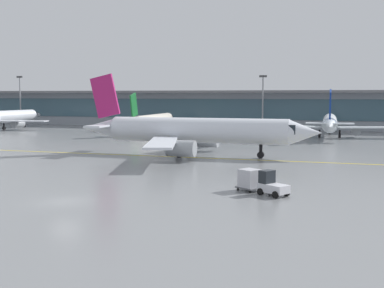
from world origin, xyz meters
The scene contains 11 objects.
ground_plane centered at (0.00, 0.00, 0.00)m, with size 400.00×400.00×0.00m, color gray.
taxiway_centreline_stripe centered at (0.95, 29.94, 0.00)m, with size 110.00×0.36×0.01m, color yellow.
terminal_concourse centered at (0.00, 91.88, 4.92)m, with size 201.81×11.00×9.60m.
gate_airplane_0 centered at (-62.05, 67.89, 2.99)m, with size 27.88×30.08×9.96m.
gate_airplane_1 centered at (-21.78, 69.12, 2.70)m, with size 25.26×27.14×9.00m.
gate_airplane_2 centered at (16.67, 70.04, 2.87)m, with size 26.85×28.90×9.57m.
taxiing_regional_jet centered at (0.49, 31.93, 3.49)m, with size 35.13×32.71×11.65m.
baggage_tug centered at (15.32, 7.84, 0.89)m, with size 2.95×2.59×2.10m.
cargo_dolly_lead centered at (13.12, 9.21, 1.05)m, with size 2.63×2.47×1.94m.
apron_light_mast_0 centered at (-68.03, 83.18, 7.55)m, with size 1.80×0.36×13.73m.
apron_light_mast_1 centered at (0.40, 83.71, 7.25)m, with size 1.80×0.36×13.14m.
Camera 1 is at (22.26, -34.14, 8.60)m, focal length 46.57 mm.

